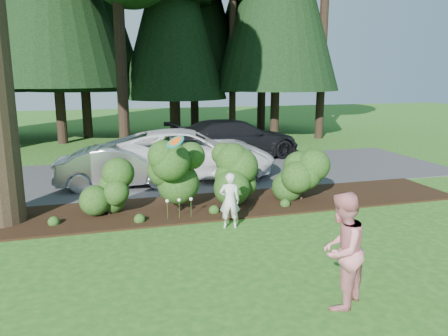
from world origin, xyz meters
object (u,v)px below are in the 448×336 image
at_px(car_silver_wagon, 120,167).
at_px(adult, 341,250).
at_px(frisbee, 175,142).
at_px(car_dark_suv, 235,139).
at_px(car_white_suv, 188,153).
at_px(child, 230,201).

relative_size(car_silver_wagon, adult, 2.17).
bearing_deg(frisbee, adult, -66.26).
bearing_deg(frisbee, car_dark_suv, 63.72).
distance_m(car_white_suv, car_dark_suv, 3.94).
bearing_deg(child, adult, 110.66).
relative_size(car_silver_wagon, car_white_suv, 0.66).
relative_size(car_silver_wagon, child, 2.99).
bearing_deg(car_silver_wagon, child, -149.57).
height_order(child, frisbee, frisbee).
relative_size(car_dark_suv, frisbee, 12.94).
distance_m(car_white_suv, frisbee, 5.40).
bearing_deg(adult, car_silver_wagon, -109.24).
height_order(car_silver_wagon, car_dark_suv, car_dark_suv).
distance_m(car_dark_suv, adult, 12.38).
bearing_deg(car_white_suv, car_silver_wagon, 115.54).
height_order(car_dark_suv, adult, adult).
relative_size(child, frisbee, 3.00).
xyz_separation_m(car_silver_wagon, car_dark_suv, (5.03, 3.68, 0.18)).
distance_m(car_dark_suv, child, 8.73).
bearing_deg(car_white_suv, child, -173.10).
distance_m(car_silver_wagon, frisbee, 4.68).
bearing_deg(adult, frisbee, -104.40).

